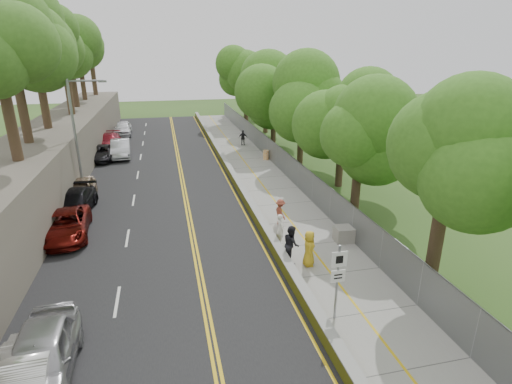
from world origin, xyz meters
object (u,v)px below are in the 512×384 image
construction_barrel (266,155)px  painter_0 (309,248)px  concrete_block (346,234)px  car_0 (41,358)px  signpost (338,274)px  streetlight (78,130)px  car_2 (66,225)px  car_1 (23,384)px  person_far (243,138)px

construction_barrel → painter_0: 19.54m
concrete_block → car_0: 14.94m
concrete_block → car_0: (-13.30, -6.79, 0.42)m
signpost → concrete_block: (3.25, 6.02, -1.51)m
concrete_block → car_0: size_ratio=0.25×
streetlight → painter_0: streetlight is taller
signpost → car_2: 15.24m
car_0 → concrete_block: bearing=24.6°
streetlight → construction_barrel: streetlight is taller
car_0 → signpost: bearing=2.0°
car_1 → construction_barrel: bearing=57.0°
construction_barrel → car_0: bearing=-118.9°
concrete_block → car_2: (-14.72, 3.94, 0.28)m
car_0 → car_1: 0.91m
painter_0 → car_1: bearing=132.1°
concrete_block → car_2: bearing=165.0°
construction_barrel → car_1: car_1 is taller
person_far → car_2: bearing=74.2°
streetlight → concrete_block: size_ratio=6.65×
car_0 → person_far: bearing=65.4°
concrete_block → painter_0: 3.51m
concrete_block → car_1: car_1 is taller
streetlight → signpost: (11.51, -17.02, -2.68)m
streetlight → car_2: size_ratio=1.60×
construction_barrel → painter_0: painter_0 is taller
person_far → construction_barrel: bearing=117.6°
painter_0 → streetlight: bearing=56.7°
painter_0 → car_2: bearing=77.6°
car_0 → streetlight: bearing=92.3°
construction_barrel → concrete_block: construction_barrel is taller
car_1 → car_2: 11.66m
painter_0 → car_0: bearing=128.8°
car_0 → car_2: size_ratio=0.97×
construction_barrel → car_2: car_2 is taller
car_1 → car_2: (-1.16, 11.60, -0.01)m
streetlight → construction_barrel: 16.59m
signpost → car_1: size_ratio=0.72×
streetlight → painter_0: bearing=-47.5°
painter_0 → person_far: bearing=9.9°
streetlight → car_0: streetlight is taller
construction_barrel → concrete_block: size_ratio=0.73×
streetlight → person_far: size_ratio=4.92×
painter_0 → person_far: 25.68m
signpost → car_0: size_ratio=0.64×
signpost → person_far: (2.33, 29.62, -1.10)m
signpost → car_1: 10.51m
signpost → car_2: bearing=139.0°
signpost → concrete_block: signpost is taller
signpost → streetlight: bearing=124.1°
car_1 → streetlight: bearing=89.2°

